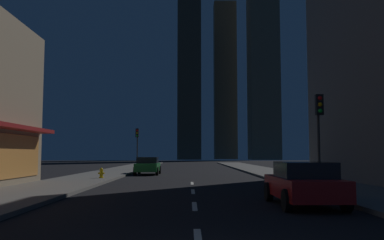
{
  "coord_description": "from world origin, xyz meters",
  "views": [
    {
      "loc": [
        -0.18,
        -5.16,
        1.72
      ],
      "look_at": [
        0.0,
        19.84,
        3.79
      ],
      "focal_mm": 38.25,
      "sensor_mm": 36.0,
      "label": 1
    }
  ],
  "objects_px": {
    "fire_hydrant_far_left": "(101,173)",
    "traffic_light_near_right": "(319,120)",
    "car_parked_near": "(304,183)",
    "car_parked_far": "(148,166)",
    "traffic_light_far_left": "(137,139)"
  },
  "relations": [
    {
      "from": "car_parked_near",
      "to": "traffic_light_far_left",
      "type": "bearing_deg",
      "value": 107.8
    },
    {
      "from": "traffic_light_far_left",
      "to": "car_parked_far",
      "type": "bearing_deg",
      "value": -76.39
    },
    {
      "from": "car_parked_near",
      "to": "traffic_light_far_left",
      "type": "height_order",
      "value": "traffic_light_far_left"
    },
    {
      "from": "car_parked_near",
      "to": "car_parked_far",
      "type": "height_order",
      "value": "same"
    },
    {
      "from": "fire_hydrant_far_left",
      "to": "traffic_light_near_right",
      "type": "bearing_deg",
      "value": -38.69
    },
    {
      "from": "car_parked_near",
      "to": "car_parked_far",
      "type": "relative_size",
      "value": 1.0
    },
    {
      "from": "fire_hydrant_far_left",
      "to": "traffic_light_near_right",
      "type": "xyz_separation_m",
      "value": [
        11.4,
        -9.13,
        2.74
      ]
    },
    {
      "from": "traffic_light_far_left",
      "to": "traffic_light_near_right",
      "type": "bearing_deg",
      "value": -65.55
    },
    {
      "from": "car_parked_near",
      "to": "car_parked_far",
      "type": "bearing_deg",
      "value": 109.35
    },
    {
      "from": "car_parked_far",
      "to": "traffic_light_far_left",
      "type": "xyz_separation_m",
      "value": [
        -1.9,
        7.85,
        2.45
      ]
    },
    {
      "from": "car_parked_far",
      "to": "fire_hydrant_far_left",
      "type": "height_order",
      "value": "car_parked_far"
    },
    {
      "from": "car_parked_near",
      "to": "fire_hydrant_far_left",
      "type": "height_order",
      "value": "car_parked_near"
    },
    {
      "from": "car_parked_near",
      "to": "fire_hydrant_far_left",
      "type": "distance_m",
      "value": 16.33
    },
    {
      "from": "fire_hydrant_far_left",
      "to": "traffic_light_far_left",
      "type": "bearing_deg",
      "value": 88.48
    },
    {
      "from": "car_parked_far",
      "to": "traffic_light_near_right",
      "type": "xyz_separation_m",
      "value": [
        9.1,
        -16.35,
        2.45
      ]
    }
  ]
}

